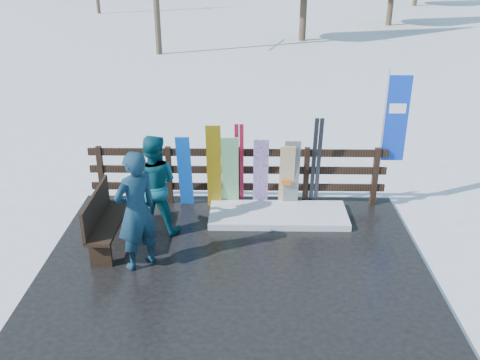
{
  "coord_description": "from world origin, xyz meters",
  "views": [
    {
      "loc": [
        0.21,
        -7.1,
        4.67
      ],
      "look_at": [
        0.07,
        1.0,
        1.1
      ],
      "focal_mm": 40.0,
      "sensor_mm": 36.0,
      "label": 1
    }
  ],
  "objects_px": {
    "snowboard_5": "(287,177)",
    "person_back": "(153,185)",
    "snowboard_2": "(214,167)",
    "person_front": "(136,211)",
    "rental_flag": "(393,124)",
    "bench": "(104,219)",
    "snowboard_0": "(185,172)",
    "snowboard_4": "(291,175)",
    "snowboard_3": "(261,174)",
    "snowboard_1": "(230,172)"
  },
  "relations": [
    {
      "from": "snowboard_1",
      "to": "person_back",
      "type": "xyz_separation_m",
      "value": [
        -1.26,
        -0.9,
        0.14
      ]
    },
    {
      "from": "snowboard_4",
      "to": "person_back",
      "type": "height_order",
      "value": "person_back"
    },
    {
      "from": "snowboard_2",
      "to": "snowboard_5",
      "type": "distance_m",
      "value": 1.36
    },
    {
      "from": "bench",
      "to": "snowboard_3",
      "type": "xyz_separation_m",
      "value": [
        2.58,
        1.43,
        0.2
      ]
    },
    {
      "from": "snowboard_1",
      "to": "snowboard_3",
      "type": "xyz_separation_m",
      "value": [
        0.57,
        0.0,
        -0.02
      ]
    },
    {
      "from": "bench",
      "to": "rental_flag",
      "type": "distance_m",
      "value": 5.37
    },
    {
      "from": "snowboard_4",
      "to": "rental_flag",
      "type": "bearing_deg",
      "value": 8.39
    },
    {
      "from": "snowboard_2",
      "to": "snowboard_5",
      "type": "relative_size",
      "value": 1.27
    },
    {
      "from": "bench",
      "to": "person_back",
      "type": "height_order",
      "value": "person_back"
    },
    {
      "from": "person_front",
      "to": "bench",
      "type": "bearing_deg",
      "value": -82.55
    },
    {
      "from": "bench",
      "to": "snowboard_2",
      "type": "bearing_deg",
      "value": 39.86
    },
    {
      "from": "snowboard_0",
      "to": "person_front",
      "type": "height_order",
      "value": "person_front"
    },
    {
      "from": "rental_flag",
      "to": "person_back",
      "type": "bearing_deg",
      "value": -164.51
    },
    {
      "from": "person_back",
      "to": "person_front",
      "type": "bearing_deg",
      "value": 87.24
    },
    {
      "from": "snowboard_2",
      "to": "rental_flag",
      "type": "relative_size",
      "value": 0.65
    },
    {
      "from": "person_back",
      "to": "snowboard_4",
      "type": "bearing_deg",
      "value": -158.3
    },
    {
      "from": "rental_flag",
      "to": "snowboard_0",
      "type": "bearing_deg",
      "value": -175.94
    },
    {
      "from": "bench",
      "to": "snowboard_0",
      "type": "height_order",
      "value": "snowboard_0"
    },
    {
      "from": "snowboard_5",
      "to": "person_back",
      "type": "xyz_separation_m",
      "value": [
        -2.31,
        -0.9,
        0.23
      ]
    },
    {
      "from": "snowboard_3",
      "to": "snowboard_2",
      "type": "bearing_deg",
      "value": -180.0
    },
    {
      "from": "person_back",
      "to": "snowboard_3",
      "type": "bearing_deg",
      "value": -152.68
    },
    {
      "from": "snowboard_0",
      "to": "person_back",
      "type": "xyz_separation_m",
      "value": [
        -0.42,
        -0.9,
        0.13
      ]
    },
    {
      "from": "snowboard_0",
      "to": "snowboard_3",
      "type": "bearing_deg",
      "value": 0.0
    },
    {
      "from": "rental_flag",
      "to": "snowboard_5",
      "type": "bearing_deg",
      "value": -171.98
    },
    {
      "from": "person_front",
      "to": "snowboard_2",
      "type": "bearing_deg",
      "value": -160.39
    },
    {
      "from": "snowboard_1",
      "to": "snowboard_5",
      "type": "distance_m",
      "value": 1.05
    },
    {
      "from": "snowboard_0",
      "to": "snowboard_5",
      "type": "height_order",
      "value": "snowboard_0"
    },
    {
      "from": "bench",
      "to": "snowboard_1",
      "type": "bearing_deg",
      "value": 35.44
    },
    {
      "from": "snowboard_0",
      "to": "snowboard_3",
      "type": "height_order",
      "value": "snowboard_0"
    },
    {
      "from": "rental_flag",
      "to": "snowboard_4",
      "type": "bearing_deg",
      "value": -171.61
    },
    {
      "from": "rental_flag",
      "to": "person_front",
      "type": "relative_size",
      "value": 1.37
    },
    {
      "from": "snowboard_2",
      "to": "person_front",
      "type": "bearing_deg",
      "value": -117.54
    },
    {
      "from": "snowboard_3",
      "to": "snowboard_4",
      "type": "distance_m",
      "value": 0.57
    },
    {
      "from": "bench",
      "to": "snowboard_4",
      "type": "xyz_separation_m",
      "value": [
        3.14,
        1.43,
        0.18
      ]
    },
    {
      "from": "snowboard_3",
      "to": "rental_flag",
      "type": "relative_size",
      "value": 0.56
    },
    {
      "from": "snowboard_3",
      "to": "snowboard_5",
      "type": "relative_size",
      "value": 1.1
    },
    {
      "from": "snowboard_0",
      "to": "snowboard_5",
      "type": "xyz_separation_m",
      "value": [
        1.89,
        0.0,
        -0.09
      ]
    },
    {
      "from": "snowboard_0",
      "to": "person_back",
      "type": "relative_size",
      "value": 0.87
    },
    {
      "from": "snowboard_3",
      "to": "snowboard_1",
      "type": "bearing_deg",
      "value": -180.0
    },
    {
      "from": "rental_flag",
      "to": "person_front",
      "type": "bearing_deg",
      "value": -152.23
    },
    {
      "from": "snowboard_5",
      "to": "person_back",
      "type": "height_order",
      "value": "person_back"
    },
    {
      "from": "rental_flag",
      "to": "snowboard_1",
      "type": "bearing_deg",
      "value": -174.79
    },
    {
      "from": "person_front",
      "to": "snowboard_1",
      "type": "bearing_deg",
      "value": -166.69
    },
    {
      "from": "snowboard_1",
      "to": "snowboard_3",
      "type": "distance_m",
      "value": 0.57
    },
    {
      "from": "snowboard_1",
      "to": "snowboard_2",
      "type": "distance_m",
      "value": 0.31
    },
    {
      "from": "person_back",
      "to": "snowboard_1",
      "type": "bearing_deg",
      "value": -143.41
    },
    {
      "from": "snowboard_0",
      "to": "snowboard_3",
      "type": "distance_m",
      "value": 1.41
    },
    {
      "from": "snowboard_4",
      "to": "person_front",
      "type": "distance_m",
      "value": 3.18
    },
    {
      "from": "snowboard_5",
      "to": "person_front",
      "type": "distance_m",
      "value": 3.12
    },
    {
      "from": "person_front",
      "to": "rental_flag",
      "type": "bearing_deg",
      "value": 164.92
    }
  ]
}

